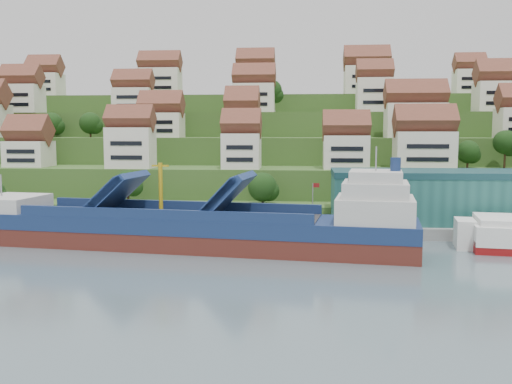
{
  "coord_description": "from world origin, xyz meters",
  "views": [
    {
      "loc": [
        16.56,
        -95.6,
        19.96
      ],
      "look_at": [
        7.07,
        14.0,
        8.0
      ],
      "focal_mm": 40.0,
      "sensor_mm": 36.0,
      "label": 1
    }
  ],
  "objects": [
    {
      "name": "ground",
      "position": [
        0.0,
        0.0,
        0.0
      ],
      "size": [
        300.0,
        300.0,
        0.0
      ],
      "primitive_type": "plane",
      "color": "slate",
      "rests_on": "ground"
    },
    {
      "name": "quay",
      "position": [
        20.0,
        15.0,
        1.1
      ],
      "size": [
        180.0,
        14.0,
        2.2
      ],
      "primitive_type": "cube",
      "color": "gray",
      "rests_on": "ground"
    },
    {
      "name": "hillside",
      "position": [
        0.0,
        103.55,
        10.66
      ],
      "size": [
        260.0,
        128.0,
        31.0
      ],
      "color": "#2D4C1E",
      "rests_on": "ground"
    },
    {
      "name": "hillside_village",
      "position": [
        2.59,
        61.18,
        24.7
      ],
      "size": [
        158.51,
        63.37,
        28.9
      ],
      "color": "silver",
      "rests_on": "ground"
    },
    {
      "name": "hillside_trees",
      "position": [
        -9.28,
        44.96,
        16.83
      ],
      "size": [
        141.92,
        62.72,
        31.3
      ],
      "color": "#1A3C14",
      "rests_on": "ground"
    },
    {
      "name": "warehouse",
      "position": [
        52.0,
        17.0,
        7.2
      ],
      "size": [
        60.0,
        15.0,
        10.0
      ],
      "primitive_type": "cube",
      "color": "#225E58",
      "rests_on": "quay"
    },
    {
      "name": "flagpole",
      "position": [
        18.11,
        10.0,
        6.88
      ],
      "size": [
        1.28,
        0.16,
        8.0
      ],
      "color": "gray",
      "rests_on": "quay"
    },
    {
      "name": "cargo_ship",
      "position": [
        -1.87,
        -1.52,
        3.28
      ],
      "size": [
        78.61,
        21.78,
        17.23
      ],
      "rotation": [
        0.0,
        0.0,
        -0.13
      ],
      "color": "#532019",
      "rests_on": "ground"
    }
  ]
}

